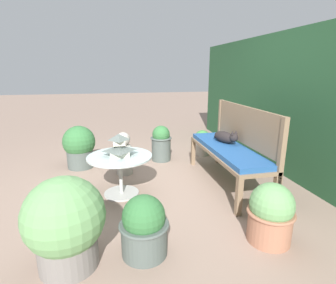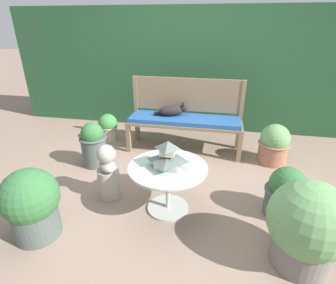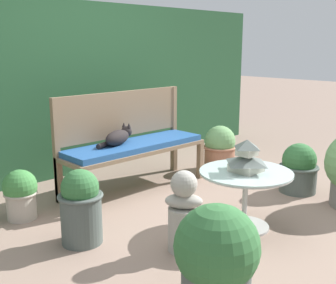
{
  "view_description": "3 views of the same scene",
  "coord_description": "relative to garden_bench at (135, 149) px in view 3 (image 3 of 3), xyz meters",
  "views": [
    {
      "loc": [
        3.17,
        -0.51,
        1.5
      ],
      "look_at": [
        0.07,
        0.16,
        0.62
      ],
      "focal_mm": 28.0,
      "sensor_mm": 36.0,
      "label": 1
    },
    {
      "loc": [
        0.56,
        -2.62,
        1.78
      ],
      "look_at": [
        -0.02,
        0.24,
        0.44
      ],
      "focal_mm": 28.0,
      "sensor_mm": 36.0,
      "label": 2
    },
    {
      "loc": [
        -2.69,
        -2.42,
        1.53
      ],
      "look_at": [
        0.22,
        0.59,
        0.57
      ],
      "focal_mm": 45.0,
      "sensor_mm": 36.0,
      "label": 3
    }
  ],
  "objects": [
    {
      "name": "garden_bench",
      "position": [
        0.0,
        0.0,
        0.0
      ],
      "size": [
        1.66,
        0.5,
        0.52
      ],
      "color": "#7F664C",
      "rests_on": "ground"
    },
    {
      "name": "potted_plant_table_far",
      "position": [
        1.25,
        -0.14,
        -0.18
      ],
      "size": [
        0.42,
        0.42,
        0.55
      ],
      "color": "#9E664C",
      "rests_on": "ground"
    },
    {
      "name": "potted_plant_bench_right",
      "position": [
        1.19,
        -1.26,
        -0.2
      ],
      "size": [
        0.42,
        0.42,
        0.53
      ],
      "color": "#4C5651",
      "rests_on": "ground"
    },
    {
      "name": "potted_plant_bench_left",
      "position": [
        -1.06,
        -2.0,
        -0.11
      ],
      "size": [
        0.5,
        0.5,
        0.67
      ],
      "color": "#4C5651",
      "rests_on": "ground"
    },
    {
      "name": "patio_table",
      "position": [
        0.04,
        -1.41,
        -0.05
      ],
      "size": [
        0.78,
        0.78,
        0.5
      ],
      "color": "#B7B7B2",
      "rests_on": "ground"
    },
    {
      "name": "foliage_hedge_back",
      "position": [
        -0.09,
        1.3,
        0.57
      ],
      "size": [
        6.4,
        0.72,
        2.04
      ],
      "primitive_type": "cube",
      "color": "#234C2D",
      "rests_on": "ground"
    },
    {
      "name": "cat",
      "position": [
        -0.18,
        0.05,
        0.15
      ],
      "size": [
        0.49,
        0.27,
        0.2
      ],
      "rotation": [
        0.0,
        0.0,
        0.34
      ],
      "color": "black",
      "rests_on": "garden_bench"
    },
    {
      "name": "ground",
      "position": [
        -0.09,
        -0.96,
        -0.45
      ],
      "size": [
        30.0,
        30.0,
        0.0
      ],
      "primitive_type": "plane",
      "color": "gray"
    },
    {
      "name": "garden_bust",
      "position": [
        -0.64,
        -1.34,
        -0.15
      ],
      "size": [
        0.31,
        0.32,
        0.63
      ],
      "rotation": [
        0.0,
        0.0,
        -0.87
      ],
      "color": "#A39E93",
      "rests_on": "ground"
    },
    {
      "name": "potted_plant_path_edge",
      "position": [
        -1.12,
        -0.69,
        -0.15
      ],
      "size": [
        0.36,
        0.36,
        0.6
      ],
      "color": "#4C5651",
      "rests_on": "ground"
    },
    {
      "name": "potted_plant_hedge_corner",
      "position": [
        -1.25,
        0.1,
        -0.21
      ],
      "size": [
        0.3,
        0.3,
        0.46
      ],
      "color": "#ADA393",
      "rests_on": "ground"
    },
    {
      "name": "bench_backrest",
      "position": [
        0.0,
        0.23,
        0.3
      ],
      "size": [
        1.66,
        0.06,
        1.05
      ],
      "color": "#7F664C",
      "rests_on": "ground"
    },
    {
      "name": "pagoda_birdhouse",
      "position": [
        0.04,
        -1.41,
        0.17
      ],
      "size": [
        0.3,
        0.3,
        0.27
      ],
      "color": "beige",
      "rests_on": "patio_table"
    }
  ]
}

